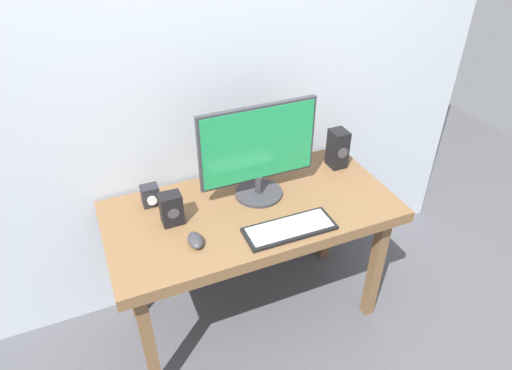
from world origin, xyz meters
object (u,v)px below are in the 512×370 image
at_px(monitor, 258,151).
at_px(keyboard_primary, 290,228).
at_px(desk, 252,220).
at_px(audio_controller, 150,196).
at_px(speaker_left, 171,209).
at_px(mouse, 196,240).
at_px(speaker_right, 338,149).

height_order(monitor, keyboard_primary, monitor).
relative_size(desk, keyboard_primary, 3.33).
bearing_deg(audio_controller, speaker_left, -70.84).
relative_size(monitor, speaker_left, 3.73).
xyz_separation_m(mouse, speaker_right, (0.87, 0.30, 0.08)).
height_order(keyboard_primary, mouse, mouse).
bearing_deg(speaker_right, keyboard_primary, -140.88).
distance_m(mouse, speaker_left, 0.19).
relative_size(mouse, audio_controller, 1.05).
xyz_separation_m(speaker_right, speaker_left, (-0.92, -0.13, -0.03)).
height_order(desk, mouse, mouse).
xyz_separation_m(monitor, speaker_right, (0.48, 0.07, -0.14)).
xyz_separation_m(mouse, speaker_left, (-0.05, 0.18, 0.06)).
height_order(desk, speaker_left, speaker_left).
bearing_deg(keyboard_primary, speaker_left, 150.99).
bearing_deg(mouse, desk, 26.02).
xyz_separation_m(desk, speaker_right, (0.55, 0.16, 0.18)).
height_order(keyboard_primary, speaker_left, speaker_left).
bearing_deg(mouse, speaker_right, 21.08).
xyz_separation_m(monitor, speaker_left, (-0.44, -0.05, -0.17)).
bearing_deg(desk, monitor, 51.88).
xyz_separation_m(keyboard_primary, audio_controller, (-0.52, 0.42, 0.04)).
bearing_deg(desk, speaker_right, 16.26).
height_order(mouse, audio_controller, audio_controller).
relative_size(monitor, keyboard_primary, 1.39).
distance_m(monitor, keyboard_primary, 0.38).
bearing_deg(keyboard_primary, monitor, 93.48).
distance_m(desk, speaker_right, 0.61).
height_order(monitor, mouse, monitor).
height_order(desk, keyboard_primary, keyboard_primary).
bearing_deg(mouse, monitor, 32.68).
bearing_deg(keyboard_primary, desk, 111.95).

